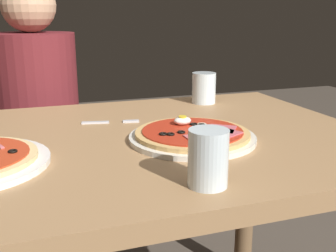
% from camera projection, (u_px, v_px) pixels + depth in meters
% --- Properties ---
extents(dining_table, '(1.18, 0.83, 0.76)m').
position_uv_depth(dining_table, '(136.00, 181.00, 1.03)').
color(dining_table, '#9E754C').
rests_on(dining_table, ground).
extents(pizza_foreground, '(0.30, 0.30, 0.05)m').
position_uv_depth(pizza_foreground, '(193.00, 135.00, 0.97)').
color(pizza_foreground, silver).
rests_on(pizza_foreground, dining_table).
extents(water_glass_near, '(0.07, 0.07, 0.10)m').
position_uv_depth(water_glass_near, '(208.00, 162.00, 0.71)').
color(water_glass_near, silver).
rests_on(water_glass_near, dining_table).
extents(water_glass_far, '(0.08, 0.08, 0.10)m').
position_uv_depth(water_glass_far, '(204.00, 90.00, 1.37)').
color(water_glass_far, silver).
rests_on(water_glass_far, dining_table).
extents(fork, '(0.16, 0.04, 0.00)m').
position_uv_depth(fork, '(106.00, 122.00, 1.12)').
color(fork, silver).
rests_on(fork, dining_table).
extents(diner_person, '(0.32, 0.32, 1.18)m').
position_uv_depth(diner_person, '(40.00, 140.00, 1.63)').
color(diner_person, black).
rests_on(diner_person, ground).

